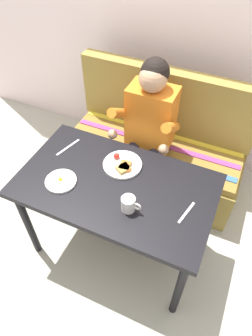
% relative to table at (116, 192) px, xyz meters
% --- Properties ---
extents(ground_plane, '(8.00, 8.00, 0.00)m').
position_rel_table_xyz_m(ground_plane, '(0.00, 0.00, -0.65)').
color(ground_plane, '#B1AFA0').
extents(back_wall, '(4.40, 0.10, 2.60)m').
position_rel_table_xyz_m(back_wall, '(0.00, 1.27, 0.65)').
color(back_wall, silver).
rests_on(back_wall, ground).
extents(table, '(1.20, 0.70, 0.73)m').
position_rel_table_xyz_m(table, '(0.00, 0.00, 0.00)').
color(table, black).
rests_on(table, ground).
extents(couch, '(1.44, 0.56, 1.00)m').
position_rel_table_xyz_m(couch, '(0.00, 0.76, -0.32)').
color(couch, olive).
rests_on(couch, ground).
extents(person, '(0.45, 0.61, 1.21)m').
position_rel_table_xyz_m(person, '(-0.03, 0.59, 0.09)').
color(person, orange).
rests_on(person, ground).
extents(plate_breakfast, '(0.25, 0.25, 0.05)m').
position_rel_table_xyz_m(plate_breakfast, '(-0.02, 0.15, 0.10)').
color(plate_breakfast, white).
rests_on(plate_breakfast, table).
extents(plate_eggs, '(0.19, 0.19, 0.04)m').
position_rel_table_xyz_m(plate_eggs, '(-0.31, -0.13, 0.09)').
color(plate_eggs, white).
rests_on(plate_eggs, table).
extents(coffee_mug, '(0.12, 0.08, 0.09)m').
position_rel_table_xyz_m(coffee_mug, '(0.15, -0.14, 0.13)').
color(coffee_mug, white).
rests_on(coffee_mug, table).
extents(fork, '(0.05, 0.17, 0.00)m').
position_rel_table_xyz_m(fork, '(0.45, -0.03, 0.08)').
color(fork, silver).
rests_on(fork, table).
extents(knife, '(0.07, 0.20, 0.00)m').
position_rel_table_xyz_m(knife, '(-0.43, 0.15, 0.08)').
color(knife, silver).
rests_on(knife, table).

